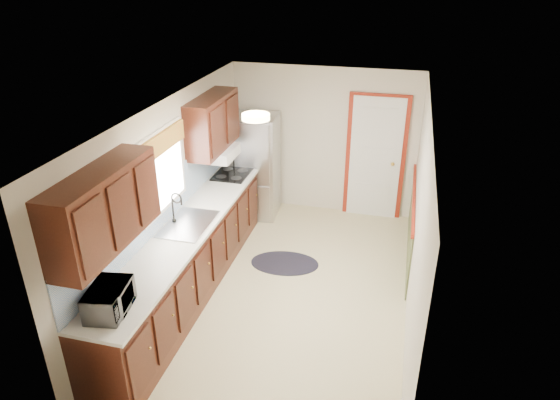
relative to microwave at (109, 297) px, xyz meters
The scene contains 8 objects.
room_shell 2.27m from the microwave, 58.12° to the left, with size 3.20×5.20×2.52m.
kitchen_run 1.66m from the microwave, 91.24° to the left, with size 0.63×4.00×2.20m.
back_wall_trim 4.69m from the microwave, 62.09° to the left, with size 1.12×2.30×2.08m.
ceiling_fixture 2.32m from the microwave, 62.50° to the left, with size 0.30×0.30×0.06m, color #FFD88C.
microwave is the anchor object (origin of this frame).
refrigerator 3.99m from the microwave, 87.41° to the left, with size 0.74×0.73×1.69m.
rug 2.98m from the microwave, 68.43° to the left, with size 0.96×0.62×0.01m, color black.
cooktop 3.33m from the microwave, 89.83° to the left, with size 0.50×0.59×0.02m, color black.
Camera 1 is at (1.22, -5.11, 3.87)m, focal length 32.00 mm.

